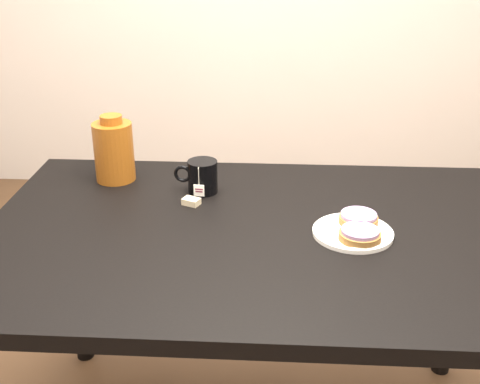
# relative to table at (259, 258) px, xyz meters

# --- Properties ---
(table) EXTENTS (1.40, 0.90, 0.75)m
(table) POSITION_rel_table_xyz_m (0.00, 0.00, 0.00)
(table) COLOR black
(table) RESTS_ON ground_plane
(plate) EXTENTS (0.20, 0.20, 0.01)m
(plate) POSITION_rel_table_xyz_m (0.23, -0.02, 0.09)
(plate) COLOR white
(plate) RESTS_ON table
(bagel_back) EXTENTS (0.10, 0.10, 0.03)m
(bagel_back) POSITION_rel_table_xyz_m (0.25, 0.03, 0.11)
(bagel_back) COLOR brown
(bagel_back) RESTS_ON plate
(bagel_front) EXTENTS (0.14, 0.14, 0.03)m
(bagel_front) POSITION_rel_table_xyz_m (0.24, -0.06, 0.11)
(bagel_front) COLOR brown
(bagel_front) RESTS_ON plate
(mug) EXTENTS (0.13, 0.10, 0.09)m
(mug) POSITION_rel_table_xyz_m (-0.17, 0.22, 0.13)
(mug) COLOR black
(mug) RESTS_ON table
(teabag_pouch) EXTENTS (0.05, 0.05, 0.02)m
(teabag_pouch) POSITION_rel_table_xyz_m (-0.19, 0.13, 0.09)
(teabag_pouch) COLOR #C6B793
(teabag_pouch) RESTS_ON table
(bagel_package) EXTENTS (0.14, 0.14, 0.20)m
(bagel_package) POSITION_rel_table_xyz_m (-0.44, 0.30, 0.17)
(bagel_package) COLOR #642F0D
(bagel_package) RESTS_ON table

